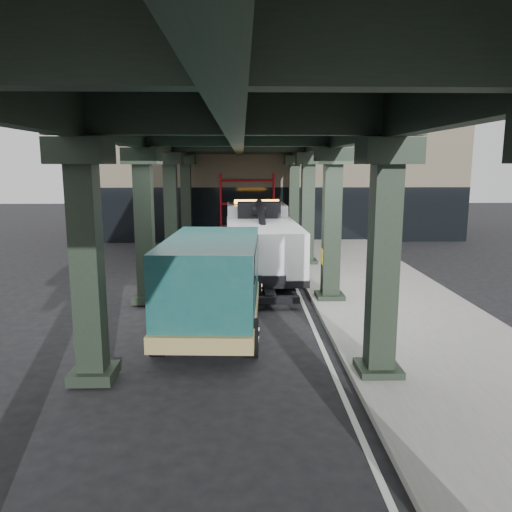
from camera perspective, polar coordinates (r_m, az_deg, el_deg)
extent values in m
plane|color=black|center=(14.63, -0.42, -7.48)|extent=(90.00, 90.00, 0.00)
cube|color=gray|center=(17.19, 14.67, -4.83)|extent=(5.00, 40.00, 0.15)
cube|color=silver|center=(16.65, 5.32, -5.26)|extent=(0.12, 38.00, 0.01)
cube|color=black|center=(10.51, 14.31, -0.84)|extent=(0.55, 0.55, 5.00)
cube|color=black|center=(10.33, 14.88, 11.50)|extent=(1.10, 1.10, 0.50)
cube|color=black|center=(11.19, 13.77, -12.58)|extent=(0.90, 0.90, 0.24)
cube|color=black|center=(16.29, 8.62, 3.27)|extent=(0.55, 0.55, 5.00)
cube|color=black|center=(16.17, 8.84, 11.20)|extent=(1.10, 1.10, 0.50)
cube|color=black|center=(16.74, 8.40, -4.63)|extent=(0.90, 0.90, 0.24)
cube|color=black|center=(22.19, 5.91, 5.20)|extent=(0.55, 0.55, 5.00)
cube|color=black|center=(22.10, 6.02, 11.02)|extent=(1.10, 1.10, 0.50)
cube|color=black|center=(22.52, 5.80, -0.68)|extent=(0.90, 0.90, 0.24)
cube|color=black|center=(28.13, 4.34, 6.32)|extent=(0.55, 0.55, 5.00)
cube|color=black|center=(28.06, 4.40, 10.91)|extent=(1.10, 1.10, 0.50)
cube|color=black|center=(28.39, 4.28, 1.65)|extent=(0.90, 0.90, 0.24)
cube|color=black|center=(10.59, -18.73, -0.99)|extent=(0.55, 0.55, 5.00)
cube|color=black|center=(10.40, -19.46, 11.25)|extent=(1.10, 1.10, 0.50)
cube|color=black|center=(11.26, -18.02, -12.65)|extent=(0.90, 0.90, 0.24)
cube|color=black|center=(16.34, -12.60, 3.16)|extent=(0.55, 0.55, 5.00)
cube|color=black|center=(16.22, -12.92, 11.06)|extent=(1.10, 1.10, 0.50)
cube|color=black|center=(16.79, -12.29, -4.72)|extent=(0.90, 0.90, 0.24)
cube|color=black|center=(22.23, -9.68, 5.12)|extent=(0.55, 0.55, 5.00)
cube|color=black|center=(22.14, -9.86, 10.93)|extent=(1.10, 1.10, 0.50)
cube|color=black|center=(22.56, -9.50, -0.76)|extent=(0.90, 0.90, 0.24)
cube|color=black|center=(28.16, -7.97, 6.25)|extent=(0.55, 0.55, 5.00)
cube|color=black|center=(28.09, -8.09, 10.83)|extent=(1.10, 1.10, 0.50)
cube|color=black|center=(28.42, -7.85, 1.58)|extent=(0.90, 0.90, 0.24)
cube|color=black|center=(16.21, 8.92, 14.03)|extent=(0.35, 32.00, 1.10)
cube|color=black|center=(16.26, -13.04, 13.88)|extent=(0.35, 32.00, 1.10)
cube|color=black|center=(15.95, -2.08, 14.21)|extent=(0.35, 32.00, 1.10)
cube|color=black|center=(16.01, -2.10, 16.71)|extent=(7.40, 32.00, 0.30)
cube|color=#C6B793|center=(34.00, 2.32, 9.57)|extent=(22.00, 10.00, 8.00)
cylinder|color=red|center=(28.95, -3.99, 5.45)|extent=(0.08, 0.08, 4.00)
cylinder|color=red|center=(28.15, -4.06, 5.31)|extent=(0.08, 0.08, 4.00)
cylinder|color=red|center=(28.98, 1.97, 5.47)|extent=(0.08, 0.08, 4.00)
cylinder|color=red|center=(28.18, 2.07, 5.33)|extent=(0.08, 0.08, 4.00)
cylinder|color=red|center=(29.03, -1.00, 3.50)|extent=(3.00, 0.08, 0.08)
cylinder|color=red|center=(28.90, -1.01, 6.06)|extent=(3.00, 0.08, 0.08)
cylinder|color=red|center=(28.83, -1.02, 8.63)|extent=(3.00, 0.08, 0.08)
cube|color=black|center=(20.29, 0.50, -0.13)|extent=(1.38, 8.39, 0.28)
cube|color=white|center=(22.96, 0.02, 3.49)|extent=(2.70, 2.76, 2.01)
cube|color=white|center=(24.19, -0.14, 2.52)|extent=(2.64, 0.86, 1.00)
cube|color=black|center=(23.17, -0.02, 4.94)|extent=(2.50, 1.53, 0.95)
cube|color=white|center=(18.91, 0.77, 1.32)|extent=(2.85, 5.66, 1.56)
cube|color=orange|center=(22.63, 0.06, 6.23)|extent=(2.02, 0.38, 0.18)
cube|color=black|center=(20.98, 0.33, 5.29)|extent=(1.80, 0.73, 0.67)
cylinder|color=black|center=(19.02, 0.72, 3.91)|extent=(0.39, 3.91, 1.49)
cube|color=black|center=(16.36, 1.47, -4.11)|extent=(0.38, 1.57, 0.20)
cube|color=black|center=(15.63, 1.71, -5.03)|extent=(1.79, 0.34, 0.20)
cylinder|color=black|center=(23.41, -3.02, 0.86)|extent=(0.43, 1.24, 1.23)
cylinder|color=silver|center=(23.41, -3.02, 0.86)|extent=(0.46, 0.69, 0.67)
cylinder|color=black|center=(23.55, 2.96, 0.91)|extent=(0.43, 1.24, 1.23)
cylinder|color=silver|center=(23.55, 2.96, 0.91)|extent=(0.46, 0.69, 0.67)
cylinder|color=black|center=(19.79, -2.95, -0.91)|extent=(0.43, 1.24, 1.23)
cylinder|color=silver|center=(19.79, -2.95, -0.91)|extent=(0.46, 0.69, 0.67)
cylinder|color=black|center=(19.96, 4.11, -0.83)|extent=(0.43, 1.24, 1.23)
cylinder|color=silver|center=(19.96, 4.11, -0.83)|extent=(0.46, 0.69, 0.67)
cylinder|color=black|center=(18.37, -2.91, -1.79)|extent=(0.43, 1.24, 1.23)
cylinder|color=silver|center=(18.37, -2.91, -1.79)|extent=(0.46, 0.69, 0.67)
cylinder|color=black|center=(18.55, 4.69, -1.70)|extent=(0.43, 1.24, 1.23)
cylinder|color=silver|center=(18.55, 4.69, -1.70)|extent=(0.46, 0.69, 0.67)
cube|color=#134645|center=(16.37, -3.81, -1.73)|extent=(2.34, 1.34, 1.00)
cube|color=#134645|center=(13.30, -5.04, -2.62)|extent=(2.60, 5.13, 2.17)
cube|color=#9C8B4F|center=(13.95, -4.78, -5.78)|extent=(2.71, 6.35, 0.39)
cube|color=black|center=(15.77, -4.00, 1.10)|extent=(2.19, 0.59, 0.93)
cube|color=black|center=(13.51, -4.92, 0.00)|extent=(2.58, 4.13, 0.61)
cube|color=silver|center=(17.04, -3.61, -2.78)|extent=(2.23, 0.25, 0.33)
cylinder|color=black|center=(16.59, -7.64, -3.73)|extent=(0.36, 0.95, 0.93)
cylinder|color=silver|center=(16.59, -7.64, -3.73)|extent=(0.38, 0.53, 0.51)
cylinder|color=black|center=(16.38, 0.09, -3.81)|extent=(0.36, 0.95, 0.93)
cylinder|color=silver|center=(16.38, 0.09, -3.81)|extent=(0.38, 0.53, 0.51)
cylinder|color=black|center=(12.19, -11.14, -9.08)|extent=(0.36, 0.95, 0.93)
cylinder|color=silver|center=(12.19, -11.14, -9.08)|extent=(0.38, 0.53, 0.51)
cylinder|color=black|center=(11.91, -0.48, -9.35)|extent=(0.36, 0.95, 0.93)
cylinder|color=silver|center=(11.91, -0.48, -9.35)|extent=(0.38, 0.53, 0.51)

